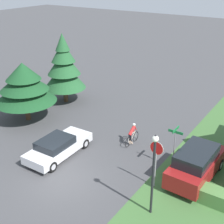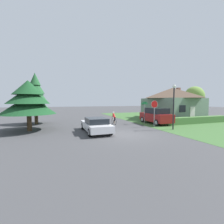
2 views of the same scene
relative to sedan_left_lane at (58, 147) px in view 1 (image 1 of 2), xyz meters
name	(u,v)px [view 1 (image 1 of 2)]	position (x,y,z in m)	size (l,w,h in m)	color
ground_plane	(64,182)	(2.12, -1.88, -0.65)	(140.00, 140.00, 0.00)	#424244
sedan_left_lane	(58,147)	(0.00, 0.00, 0.00)	(2.00, 4.70, 1.29)	silver
cyclist	(132,135)	(3.15, 3.86, 0.05)	(0.44, 1.67, 1.47)	black
parked_suv_right	(196,164)	(8.09, 2.52, 0.32)	(2.09, 4.66, 1.92)	maroon
stop_sign	(156,155)	(6.49, 0.59, 1.37)	(0.79, 0.07, 2.81)	gray
street_lamp	(154,164)	(7.28, -1.34, 2.18)	(0.31, 0.31, 4.35)	black
street_name_sign	(175,141)	(6.63, 2.75, 1.21)	(0.90, 0.90, 2.68)	gray
conifer_tall_near	(24,85)	(-5.62, 2.61, 2.22)	(4.73, 4.73, 4.62)	#4C3823
conifer_tall_far	(64,67)	(-5.62, 7.10, 2.51)	(3.66, 3.66, 6.09)	#4C3823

